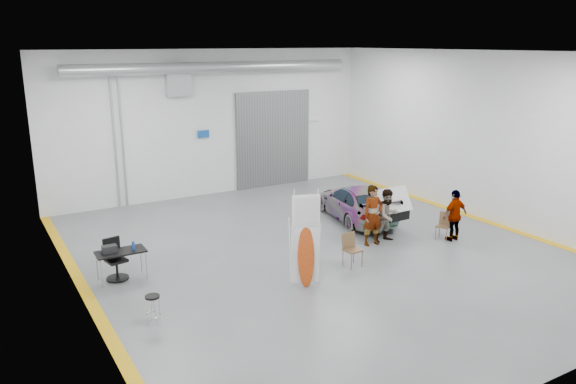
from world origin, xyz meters
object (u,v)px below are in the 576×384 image
person_a (373,215)px  shop_stool (153,310)px  person_b (388,215)px  office_chair (116,262)px  folding_chair_near (352,256)px  folding_chair_far (443,231)px  surfboard_display (309,247)px  person_c (455,215)px  work_table (118,252)px  sedan_car (355,203)px

person_a → shop_stool: (-7.61, -1.56, -0.63)m
person_b → office_chair: bearing=168.7°
folding_chair_near → folding_chair_far: bearing=3.1°
surfboard_display → folding_chair_far: 5.85m
person_a → person_b: person_a is taller
person_c → surfboard_display: bearing=5.6°
folding_chair_far → work_table: work_table is taller
person_a → work_table: person_a is taller
person_b → folding_chair_far: person_b is taller
person_b → folding_chair_far: (1.70, -0.78, -0.60)m
work_table → surfboard_display: bearing=-34.5°
folding_chair_far → office_chair: bearing=-128.1°
surfboard_display → folding_chair_near: bearing=36.5°
person_c → folding_chair_far: bearing=-44.7°
surfboard_display → folding_chair_far: (5.73, 0.83, -0.80)m
sedan_car → shop_stool: (-8.77, -4.00, -0.27)m
folding_chair_far → office_chair: 10.26m
shop_stool → sedan_car: bearing=24.5°
person_b → sedan_car: bearing=75.8°
work_table → sedan_car: bearing=7.4°
sedan_car → person_b: 2.51m
folding_chair_near → work_table: size_ratio=0.73×
sedan_car → shop_stool: bearing=36.4°
person_c → surfboard_display: 6.01m
work_table → office_chair: 0.35m
person_b → work_table: (-8.27, 1.30, -0.05)m
folding_chair_far → sedan_car: bearing=174.0°
folding_chair_far → work_table: bearing=-127.5°
person_c → work_table: (-10.21, 2.32, -0.03)m
surfboard_display → person_c: bearing=26.8°
sedan_car → person_b: size_ratio=2.44×
sedan_car → work_table: (-8.81, -1.14, 0.20)m
person_a → surfboard_display: surfboard_display is taller
surfboard_display → office_chair: bearing=165.8°
person_a → folding_chair_far: (2.31, -0.78, -0.70)m
person_a → person_b: size_ratio=1.12×
person_b → surfboard_display: (-4.03, -1.61, 0.20)m
office_chair → person_b: bearing=-20.8°
surfboard_display → folding_chair_far: size_ratio=3.02×
person_b → shop_stool: (-8.22, -1.56, -0.53)m
shop_stool → office_chair: office_chair is taller
folding_chair_near → work_table: 6.53m
person_b → work_table: size_ratio=1.33×
person_c → surfboard_display: size_ratio=0.64×
sedan_car → shop_stool: 9.64m
person_b → surfboard_display: 4.35m
work_table → person_a: bearing=-9.6°
person_a → work_table: bearing=173.6°
surfboard_display → office_chair: 5.28m
person_a → folding_chair_near: person_a is taller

